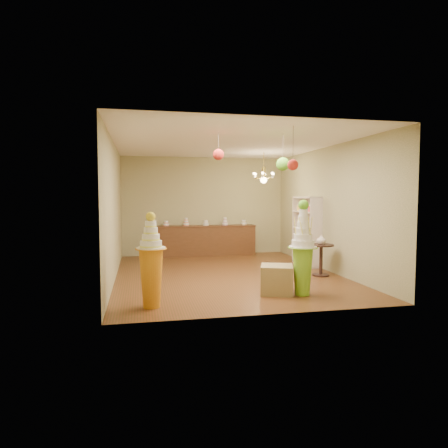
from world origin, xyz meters
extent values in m
plane|color=#553017|center=(0.00, 0.00, 0.00)|extent=(6.50, 6.50, 0.00)
plane|color=white|center=(0.00, 0.00, 3.00)|extent=(6.50, 6.50, 0.00)
cube|color=tan|center=(0.00, 3.25, 1.50)|extent=(5.00, 0.04, 3.00)
cube|color=tan|center=(0.00, -3.25, 1.50)|extent=(5.00, 0.04, 3.00)
cube|color=tan|center=(-2.50, 0.00, 1.50)|extent=(0.04, 6.50, 3.00)
cube|color=tan|center=(2.50, 0.00, 1.50)|extent=(0.04, 6.50, 3.00)
cone|color=#77B728|center=(0.95, -2.22, 0.44)|extent=(0.42, 0.42, 0.87)
cylinder|color=white|center=(0.95, -2.22, 0.89)|extent=(0.56, 0.56, 0.03)
cylinder|color=white|center=(0.95, -2.22, 0.96)|extent=(0.46, 0.46, 0.11)
cylinder|color=white|center=(0.95, -2.22, 1.07)|extent=(0.38, 0.38, 0.11)
cylinder|color=white|center=(0.95, -2.22, 1.18)|extent=(0.31, 0.31, 0.11)
cylinder|color=white|center=(0.95, -2.22, 1.29)|extent=(0.25, 0.25, 0.11)
cylinder|color=white|center=(0.95, -2.22, 1.40)|extent=(0.21, 0.21, 0.11)
cylinder|color=white|center=(0.95, -2.22, 1.52)|extent=(0.17, 0.17, 0.11)
sphere|color=#5BAD25|center=(0.95, -2.22, 1.65)|extent=(0.19, 0.19, 0.19)
cone|color=orange|center=(-1.78, -2.47, 0.48)|extent=(0.47, 0.47, 0.96)
cylinder|color=white|center=(-1.78, -2.47, 0.97)|extent=(0.56, 0.56, 0.03)
cylinder|color=white|center=(-1.78, -2.47, 1.04)|extent=(0.42, 0.42, 0.11)
cylinder|color=white|center=(-1.78, -2.47, 1.15)|extent=(0.34, 0.34, 0.11)
cylinder|color=white|center=(-1.78, -2.47, 1.25)|extent=(0.27, 0.27, 0.11)
cylinder|color=white|center=(-1.78, -2.47, 1.36)|extent=(0.21, 0.21, 0.11)
sphere|color=gold|center=(-1.78, -2.47, 1.48)|extent=(0.16, 0.16, 0.16)
cube|color=olive|center=(0.53, -2.01, 0.26)|extent=(0.74, 0.74, 0.53)
cube|color=#502E19|center=(0.00, 2.97, 0.45)|extent=(3.00, 0.50, 0.90)
cube|color=#502E19|center=(0.00, 2.97, 0.91)|extent=(3.04, 0.54, 0.03)
cylinder|color=white|center=(-1.20, 2.97, 1.00)|extent=(0.18, 0.18, 0.16)
cylinder|color=white|center=(-0.60, 2.97, 1.04)|extent=(0.18, 0.18, 0.24)
cylinder|color=white|center=(0.00, 2.97, 1.00)|extent=(0.18, 0.18, 0.16)
cylinder|color=white|center=(0.60, 2.97, 1.04)|extent=(0.18, 0.18, 0.24)
cylinder|color=white|center=(1.20, 2.97, 1.00)|extent=(0.18, 0.18, 0.16)
cube|color=beige|center=(2.48, 0.80, 0.90)|extent=(0.04, 1.20, 1.80)
cube|color=beige|center=(2.32, 0.80, 0.50)|extent=(0.30, 1.14, 0.03)
cube|color=beige|center=(2.32, 0.80, 0.95)|extent=(0.30, 1.14, 0.03)
cube|color=beige|center=(2.32, 0.80, 1.40)|extent=(0.30, 1.14, 0.03)
cylinder|color=black|center=(2.06, -0.65, 0.02)|extent=(0.39, 0.39, 0.04)
cylinder|color=black|center=(2.06, -0.65, 0.35)|extent=(0.08, 0.08, 0.70)
cylinder|color=black|center=(2.06, -0.65, 0.70)|extent=(0.59, 0.59, 0.04)
imported|color=beige|center=(2.06, -0.65, 0.83)|extent=(0.28, 0.28, 0.22)
cylinder|color=#443931|center=(-0.51, -1.64, 2.79)|extent=(0.01, 0.01, 0.42)
sphere|color=#B4281F|center=(-0.51, -1.64, 2.58)|extent=(0.21, 0.21, 0.21)
cylinder|color=#443931|center=(0.73, -1.71, 2.71)|extent=(0.01, 0.01, 0.58)
sphere|color=#5BAD25|center=(0.73, -1.71, 2.42)|extent=(0.25, 0.25, 0.25)
cylinder|color=#443931|center=(0.61, -2.53, 2.67)|extent=(0.01, 0.01, 0.66)
sphere|color=#B4281F|center=(0.61, -2.53, 2.34)|extent=(0.19, 0.19, 0.19)
cylinder|color=gold|center=(1.35, 1.45, 2.75)|extent=(0.02, 0.02, 0.50)
cylinder|color=gold|center=(1.35, 1.45, 2.45)|extent=(0.10, 0.10, 0.30)
sphere|color=#FFCB8C|center=(1.35, 1.45, 2.25)|extent=(0.18, 0.18, 0.18)
camera|label=1|loc=(-1.94, -8.98, 1.81)|focal=32.00mm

